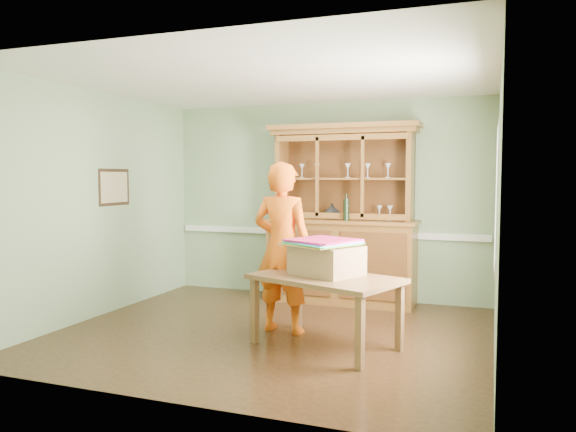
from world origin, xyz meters
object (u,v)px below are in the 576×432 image
at_px(china_hutch, 342,240).
at_px(person, 283,247).
at_px(dining_table, 325,285).
at_px(cardboard_box, 327,260).

distance_m(china_hutch, person, 1.65).
relative_size(china_hutch, dining_table, 1.47).
xyz_separation_m(china_hutch, dining_table, (0.36, -2.00, -0.21)).
bearing_deg(cardboard_box, china_hutch, 100.12).
relative_size(china_hutch, person, 1.29).
relative_size(cardboard_box, person, 0.34).
bearing_deg(china_hutch, cardboard_box, -79.88).
bearing_deg(person, cardboard_box, 158.74).
xyz_separation_m(china_hutch, cardboard_box, (0.34, -1.91, 0.02)).
height_order(dining_table, cardboard_box, cardboard_box).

